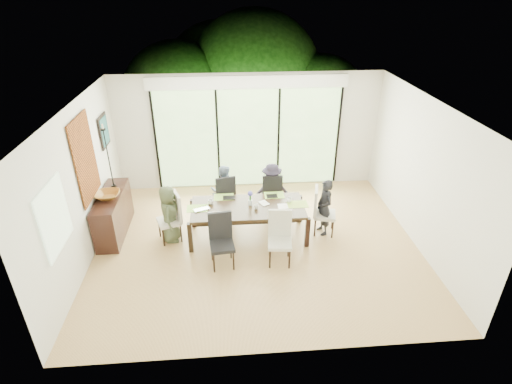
{
  "coord_description": "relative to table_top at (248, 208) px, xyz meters",
  "views": [
    {
      "loc": [
        -0.52,
        -6.19,
        4.48
      ],
      "look_at": [
        0.0,
        0.25,
        1.0
      ],
      "focal_mm": 28.0,
      "sensor_mm": 36.0,
      "label": 1
    }
  ],
  "objects": [
    {
      "name": "wall_left",
      "position": [
        -2.86,
        -0.31,
        0.71
      ],
      "size": [
        0.02,
        5.0,
        2.7
      ],
      "primitive_type": "cube",
      "color": "beige",
      "rests_on": "floor"
    },
    {
      "name": "papers",
      "position": [
        0.7,
        -0.05,
        0.03
      ],
      "size": [
        0.27,
        0.2,
        0.0
      ],
      "primitive_type": "cube",
      "color": "white",
      "rests_on": "table_top"
    },
    {
      "name": "table_leg_bl",
      "position": [
        -1.08,
        0.43,
        -0.33
      ],
      "size": [
        0.08,
        0.08,
        0.61
      ],
      "primitive_type": "cube",
      "color": "black",
      "rests_on": "floor"
    },
    {
      "name": "chair_left_end",
      "position": [
        -1.5,
        0.0,
        -0.15
      ],
      "size": [
        0.52,
        0.52,
        0.98
      ],
      "primitive_type": null,
      "rotation": [
        0.0,
        0.0,
        -1.23
      ],
      "color": "white",
      "rests_on": "floor"
    },
    {
      "name": "table_leg_br",
      "position": [
        1.08,
        0.43,
        -0.33
      ],
      "size": [
        0.08,
        0.08,
        0.61
      ],
      "primitive_type": "cube",
      "color": "black",
      "rests_on": "floor"
    },
    {
      "name": "floor",
      "position": [
        0.15,
        -0.31,
        -0.64
      ],
      "size": [
        6.0,
        5.0,
        0.01
      ],
      "primitive_type": "cube",
      "color": "#9C6F3E",
      "rests_on": "ground"
    },
    {
      "name": "foliage_right",
      "position": [
        2.35,
        4.69,
        0.62
      ],
      "size": [
        2.8,
        2.8,
        2.8
      ],
      "primitive_type": "sphere",
      "color": "#14380F",
      "rests_on": "ground"
    },
    {
      "name": "candlestick_pan",
      "position": [
        -2.61,
        0.69,
        1.38
      ],
      "size": [
        0.09,
        0.09,
        0.03
      ],
      "primitive_type": "cylinder",
      "color": "black",
      "rests_on": "sideboard"
    },
    {
      "name": "platter_snacks",
      "position": [
        -0.55,
        -0.3,
        0.06
      ],
      "size": [
        0.18,
        0.18,
        0.01
      ],
      "primitive_type": "cube",
      "color": "orange",
      "rests_on": "table_top"
    },
    {
      "name": "art_canvas",
      "position": [
        -2.8,
        1.39,
        1.11
      ],
      "size": [
        0.01,
        0.45,
        0.55
      ],
      "primitive_type": "cube",
      "color": "#164649",
      "rests_on": "wall_left"
    },
    {
      "name": "art_frame",
      "position": [
        -2.82,
        1.39,
        1.11
      ],
      "size": [
        0.03,
        0.55,
        0.65
      ],
      "primitive_type": "cube",
      "color": "black",
      "rests_on": "wall_left"
    },
    {
      "name": "candlestick_shaft",
      "position": [
        -2.61,
        0.69,
        0.81
      ],
      "size": [
        0.02,
        0.02,
        1.17
      ],
      "primitive_type": "cylinder",
      "color": "black",
      "rests_on": "sideboard"
    },
    {
      "name": "book",
      "position": [
        0.25,
        0.05,
        0.03
      ],
      "size": [
        0.22,
        0.24,
        0.02
      ],
      "primitive_type": "imported",
      "rotation": [
        0.0,
        0.0,
        0.49
      ],
      "color": "white",
      "rests_on": "table_top"
    },
    {
      "name": "glass_doors",
      "position": [
        0.15,
        2.16,
        0.56
      ],
      "size": [
        4.2,
        0.02,
        2.3
      ],
      "primitive_type": "cube",
      "color": "#598C3F",
      "rests_on": "wall_back"
    },
    {
      "name": "cup_a",
      "position": [
        -0.7,
        0.15,
        0.07
      ],
      "size": [
        0.16,
        0.16,
        0.09
      ],
      "primitive_type": "imported",
      "rotation": [
        0.0,
        0.0,
        0.77
      ],
      "color": "white",
      "rests_on": "table_top"
    },
    {
      "name": "wall_right",
      "position": [
        3.16,
        -0.31,
        0.71
      ],
      "size": [
        0.02,
        5.0,
        2.7
      ],
      "primitive_type": "cube",
      "color": "silver",
      "rests_on": "floor"
    },
    {
      "name": "rail_top",
      "position": [
        0.15,
        3.89,
        -0.09
      ],
      "size": [
        6.0,
        0.08,
        0.06
      ],
      "primitive_type": "cube",
      "color": "brown",
      "rests_on": "deck"
    },
    {
      "name": "chair_near_left",
      "position": [
        -0.5,
        -0.87,
        -0.15
      ],
      "size": [
        0.45,
        0.45,
        0.98
      ],
      "primitive_type": null,
      "rotation": [
        0.0,
        0.0,
        0.11
      ],
      "color": "black",
      "rests_on": "floor"
    },
    {
      "name": "foliage_left",
      "position": [
        -1.65,
        4.89,
        0.8
      ],
      "size": [
        3.2,
        3.2,
        3.2
      ],
      "primitive_type": "sphere",
      "color": "#14380F",
      "rests_on": "ground"
    },
    {
      "name": "tablet_far_r",
      "position": [
        0.5,
        0.35,
        0.04
      ],
      "size": [
        0.21,
        0.15,
        0.01
      ],
      "primitive_type": "cube",
      "color": "black",
      "rests_on": "table_top"
    },
    {
      "name": "person_far_right",
      "position": [
        0.55,
        0.83,
        -0.07
      ],
      "size": [
        0.57,
        0.39,
        1.14
      ],
      "primitive_type": "imported",
      "rotation": [
        0.0,
        0.0,
        3.24
      ],
      "color": "#211D2B",
      "rests_on": "floor"
    },
    {
      "name": "candlestick_base",
      "position": [
        -2.61,
        0.69,
        0.22
      ],
      "size": [
        0.09,
        0.09,
        0.04
      ],
      "primitive_type": "cylinder",
      "color": "black",
      "rests_on": "sideboard"
    },
    {
      "name": "mullion_c",
      "position": [
        0.85,
        2.15,
        0.56
      ],
      "size": [
        0.05,
        0.04,
        2.3
      ],
      "primitive_type": "cube",
      "color": "black",
      "rests_on": "wall_back"
    },
    {
      "name": "table_leg_fr",
      "position": [
        1.08,
        -0.43,
        -0.33
      ],
      "size": [
        0.08,
        0.08,
        0.61
      ],
      "primitive_type": "cube",
      "color": "black",
      "rests_on": "floor"
    },
    {
      "name": "wall_front",
      "position": [
        0.15,
        -2.82,
        0.71
      ],
      "size": [
        6.0,
        0.02,
        2.7
      ],
      "primitive_type": "cube",
      "color": "silver",
      "rests_on": "floor"
    },
    {
      "name": "placemat_left",
      "position": [
        -0.95,
        0.0,
        0.03
      ],
      "size": [
        0.39,
        0.28,
        0.01
      ],
      "primitive_type": "cube",
      "color": "#85BC43",
      "rests_on": "table_top"
    },
    {
      "name": "table_leg_fl",
      "position": [
        -1.08,
        -0.43,
        -0.33
      ],
      "size": [
        0.08,
        0.08,
        0.61
      ],
      "primitive_type": "cube",
      "color": "black",
      "rests_on": "floor"
    },
    {
      "name": "chair_far_left",
      "position": [
        -0.45,
        0.85,
        -0.15
      ],
      "size": [
        0.49,
        0.49,
        0.98
      ],
      "primitive_type": null,
      "rotation": [
        0.0,
        0.0,
        3.37
      ],
      "color": "black",
      "rests_on": "floor"
    },
    {
      "name": "laptop",
      "position": [
        -0.85,
        -0.1,
        0.04
      ],
      "size": [
        0.34,
        0.28,
        0.02
      ],
      "primitive_type": "imported",
      "rotation": [
        0.0,
        0.0,
        0.36
      ],
      "color": "silver",
      "rests_on": "table_top"
    },
    {
      "name": "sideboard",
      "position": [
        -2.61,
        0.34,
        -0.22
      ],
      "size": [
        0.42,
        1.49,
        0.84
      ],
      "primitive_type": "cube",
      "color": "black",
      "rests_on": "floor"
    },
    {
      "name": "platter_base",
      "position": [
        -0.55,
        -0.3,
        0.04
      ],
      "size": [
        0.23,
        0.23,
        0.02
      ],
      "primitive_type": "cube",
      "color": "white",
      "rests_on": "table_top"
    },
    {
      "name": "foliage_far",
      "position": [
        -0.45,
        6.19,
        0.98
      ],
      "size": [
        3.6,
        3.6,
        3.6
      ],
      "primitive_type": "sphere",
      "color": "#14380F",
      "rests_on": "ground"
    },
    {
      "name": "tapestry",
      "position": [
        -2.82,
        0.09,
        1.06
      ],
      "size": [
        0.02,
        1.0,
        1.5
      ],
      "primitive_type": "cube",
      "color": "#9A4516",
      "rests_on": "wall_left"
    },
    {
      "name": "cup_c",
      "position": [
        0.8,
        0.1,
        0.07
      ],
      "size": [
        0.15,
        0.15,
        0.09
      ],
      "primitive_type": "imported",
      "rotation": [
        0.0,
        0.0,
        3.85
      ],
      "color": "white",
      "rests_on": "table_top"
    },
    {
      "name": "chair_far_right",
      "position": [
        0.55,
        0.85,
        -0.15
      ],
      "size": [
        0.42,
        0.42,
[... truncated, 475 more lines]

